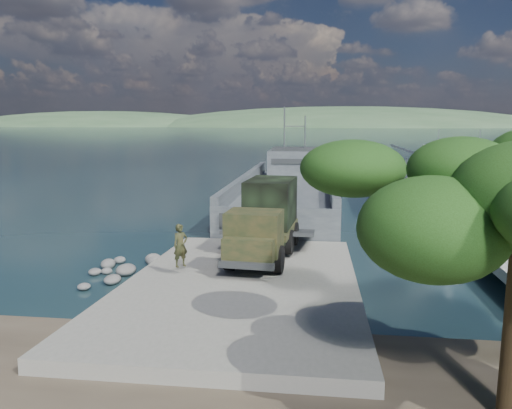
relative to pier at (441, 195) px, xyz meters
The scene contains 11 objects.
ground 22.89m from the pier, 124.71° to the right, with size 1400.00×1400.00×0.00m, color #162D35.
boat_ramp 23.70m from the pier, 123.33° to the right, with size 10.00×18.00×0.50m, color gray.
shoreline_rocks 26.55m from the pier, 136.42° to the right, with size 3.20×5.60×0.90m, color #61615E, non-canonical shape.
distant_headlands 542.50m from the pier, 86.09° to the left, with size 1000.00×240.00×48.00m, color #365736, non-canonical shape.
pier is the anchor object (origin of this frame).
landing_craft 12.72m from the pier, 166.82° to the left, with size 8.28×32.14×9.53m.
military_truck 20.04m from the pier, 128.36° to the right, with size 3.27×8.41×3.81m.
soldier 25.18m from the pier, 129.12° to the right, with size 0.72×0.47×1.96m, color black.
sailboat_near 17.05m from the pier, 64.70° to the left, with size 3.44×5.62×6.60m.
sailboat_far 18.23m from the pier, 78.44° to the left, with size 3.37×5.68×6.66m.
overhang_tree 29.61m from the pier, 101.15° to the right, with size 8.22×7.57×7.46m.
Camera 1 is at (3.20, -22.02, 7.45)m, focal length 35.00 mm.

